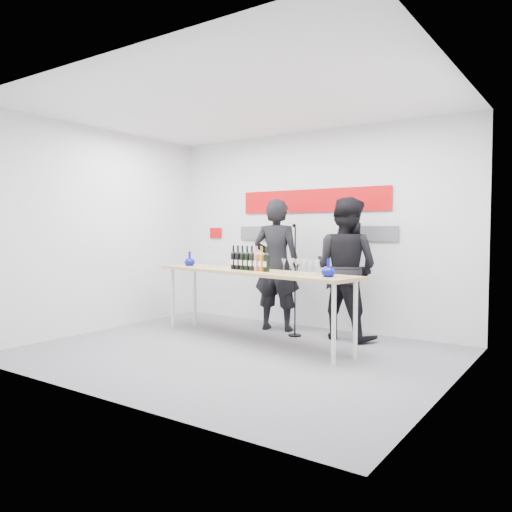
% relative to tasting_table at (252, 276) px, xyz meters
% --- Properties ---
extents(ground, '(5.00, 5.00, 0.00)m').
position_rel_tasting_table_xyz_m(ground, '(0.19, -0.63, -0.89)').
color(ground, slate).
rests_on(ground, ground).
extents(back_wall, '(5.00, 0.04, 3.00)m').
position_rel_tasting_table_xyz_m(back_wall, '(0.19, 1.37, 0.61)').
color(back_wall, silver).
rests_on(back_wall, ground).
extents(signage, '(3.38, 0.02, 0.79)m').
position_rel_tasting_table_xyz_m(signage, '(0.14, 1.34, 0.92)').
color(signage, '#C3080B').
rests_on(signage, back_wall).
extents(tasting_table, '(3.27, 1.19, 0.96)m').
position_rel_tasting_table_xyz_m(tasting_table, '(0.00, 0.00, 0.00)').
color(tasting_table, tan).
rests_on(tasting_table, ground).
extents(wine_bottles, '(0.71, 0.20, 0.33)m').
position_rel_tasting_table_xyz_m(wine_bottles, '(-0.02, -0.03, 0.24)').
color(wine_bottles, black).
rests_on(wine_bottles, tasting_table).
extents(decanter_left, '(0.16, 0.16, 0.21)m').
position_rel_tasting_table_xyz_m(decanter_left, '(-1.28, 0.19, 0.18)').
color(decanter_left, '#070E81').
rests_on(decanter_left, tasting_table).
extents(decanter_right, '(0.16, 0.16, 0.21)m').
position_rel_tasting_table_xyz_m(decanter_right, '(1.26, -0.27, 0.18)').
color(decanter_right, '#070E81').
rests_on(decanter_right, tasting_table).
extents(glasses_left, '(0.19, 0.24, 0.18)m').
position_rel_tasting_table_xyz_m(glasses_left, '(-0.82, 0.15, 0.16)').
color(glasses_left, silver).
rests_on(glasses_left, tasting_table).
extents(glasses_right, '(0.56, 0.31, 0.18)m').
position_rel_tasting_table_xyz_m(glasses_right, '(0.85, -0.16, 0.16)').
color(glasses_right, silver).
rests_on(glasses_right, tasting_table).
extents(presenter_left, '(0.80, 0.62, 1.96)m').
position_rel_tasting_table_xyz_m(presenter_left, '(-0.13, 0.84, 0.09)').
color(presenter_left, black).
rests_on(presenter_left, ground).
extents(presenter_right, '(1.03, 0.85, 1.94)m').
position_rel_tasting_table_xyz_m(presenter_right, '(0.97, 0.88, 0.08)').
color(presenter_right, black).
rests_on(presenter_right, ground).
extents(mic_stand, '(0.19, 0.19, 1.59)m').
position_rel_tasting_table_xyz_m(mic_stand, '(0.31, 0.62, -0.40)').
color(mic_stand, black).
rests_on(mic_stand, ground).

